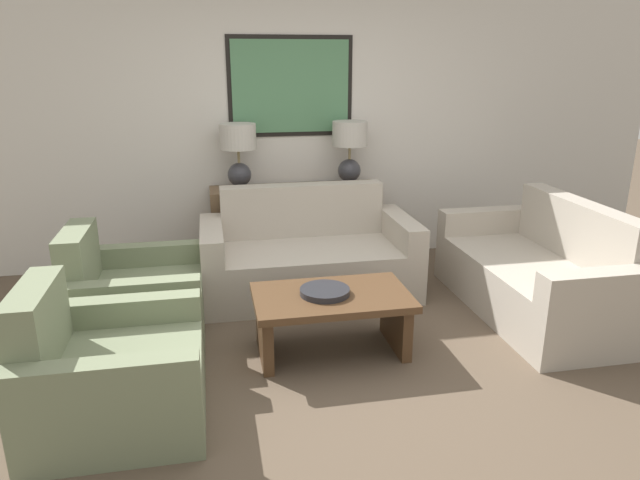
% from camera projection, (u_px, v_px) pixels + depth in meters
% --- Properties ---
extents(ground_plane, '(20.00, 20.00, 0.00)m').
position_uv_depth(ground_plane, '(346.00, 374.00, 3.69)').
color(ground_plane, brown).
extents(back_wall, '(7.66, 0.12, 2.65)m').
position_uv_depth(back_wall, '(290.00, 126.00, 5.50)').
color(back_wall, beige).
rests_on(back_wall, ground_plane).
extents(console_table, '(1.61, 0.39, 0.79)m').
position_uv_depth(console_table, '(296.00, 226.00, 5.53)').
color(console_table, brown).
rests_on(console_table, ground_plane).
extents(table_lamp_left, '(0.33, 0.33, 0.60)m').
position_uv_depth(table_lamp_left, '(238.00, 149.00, 5.20)').
color(table_lamp_left, '#333338').
rests_on(table_lamp_left, console_table).
extents(table_lamp_right, '(0.33, 0.33, 0.60)m').
position_uv_depth(table_lamp_right, '(350.00, 146.00, 5.39)').
color(table_lamp_right, '#333338').
rests_on(table_lamp_right, console_table).
extents(couch_by_back_wall, '(1.80, 0.90, 0.89)m').
position_uv_depth(couch_by_back_wall, '(308.00, 259.00, 4.93)').
color(couch_by_back_wall, '#ADA393').
rests_on(couch_by_back_wall, ground_plane).
extents(couch_by_side, '(0.90, 1.80, 0.89)m').
position_uv_depth(couch_by_side, '(538.00, 276.00, 4.54)').
color(couch_by_side, '#ADA393').
rests_on(couch_by_side, ground_plane).
extents(coffee_table, '(1.06, 0.64, 0.43)m').
position_uv_depth(coffee_table, '(332.00, 311.00, 3.88)').
color(coffee_table, '#4C331E').
rests_on(coffee_table, ground_plane).
extents(decorative_bowl, '(0.34, 0.34, 0.04)m').
position_uv_depth(decorative_bowl, '(325.00, 291.00, 3.83)').
color(decorative_bowl, '#232328').
rests_on(decorative_bowl, coffee_table).
extents(armchair_near_back_wall, '(0.92, 0.91, 0.83)m').
position_uv_depth(armchair_near_back_wall, '(132.00, 300.00, 4.13)').
color(armchair_near_back_wall, '#707A5B').
rests_on(armchair_near_back_wall, ground_plane).
extents(armchair_near_camera, '(0.92, 0.91, 0.83)m').
position_uv_depth(armchair_near_camera, '(111.00, 375.00, 3.15)').
color(armchair_near_camera, '#707A5B').
rests_on(armchair_near_camera, ground_plane).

